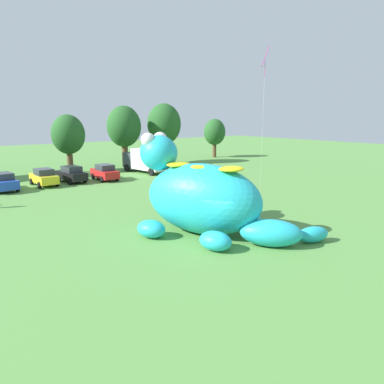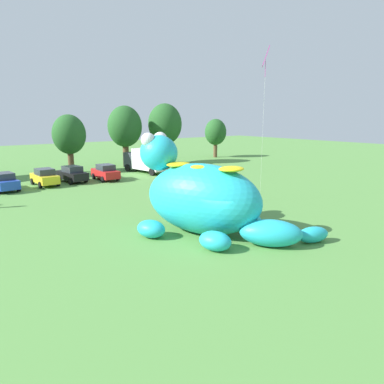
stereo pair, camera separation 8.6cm
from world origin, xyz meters
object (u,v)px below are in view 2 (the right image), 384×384
at_px(spectator_mid_field, 194,206).
at_px(car_black, 72,174).
at_px(car_yellow, 45,177).
at_px(box_truck, 146,160).
at_px(car_red, 105,172).
at_px(car_blue, 4,182).
at_px(tethered_flying_kite, 266,60).
at_px(giant_inflatable_creature, 203,198).

bearing_deg(spectator_mid_field, car_black, 96.22).
xyz_separation_m(car_yellow, car_black, (2.83, 0.19, 0.00)).
xyz_separation_m(car_black, box_truck, (9.53, 0.94, 0.74)).
bearing_deg(box_truck, car_red, -163.20).
relative_size(car_blue, box_truck, 0.64).
height_order(car_black, spectator_mid_field, car_black).
bearing_deg(tethered_flying_kite, spectator_mid_field, -173.78).
distance_m(giant_inflatable_creature, tethered_flying_kite, 13.00).
height_order(giant_inflatable_creature, car_yellow, giant_inflatable_creature).
distance_m(car_black, box_truck, 9.61).
bearing_deg(box_truck, car_black, -174.35).
distance_m(giant_inflatable_creature, box_truck, 23.95).
xyz_separation_m(car_blue, spectator_mid_field, (8.64, -17.99, -0.01)).
distance_m(giant_inflatable_creature, car_black, 21.35).
relative_size(giant_inflatable_creature, spectator_mid_field, 5.99).
relative_size(car_blue, tethered_flying_kite, 0.36).
relative_size(car_yellow, car_black, 0.97).
relative_size(giant_inflatable_creature, car_blue, 2.40).
bearing_deg(car_yellow, giant_inflatable_creature, -80.60).
bearing_deg(spectator_mid_field, giant_inflatable_creature, -117.45).
distance_m(car_red, box_truck, 6.50).
relative_size(box_truck, spectator_mid_field, 3.89).
distance_m(giant_inflatable_creature, car_yellow, 21.43).
distance_m(giant_inflatable_creature, car_blue, 21.91).
xyz_separation_m(spectator_mid_field, tethered_flying_kite, (7.46, 0.81, 10.19)).
bearing_deg(car_black, car_red, -15.42).
xyz_separation_m(car_yellow, car_red, (6.18, -0.74, 0.00)).
bearing_deg(car_black, car_blue, -174.26).
xyz_separation_m(box_truck, spectator_mid_field, (-7.50, -19.60, -0.75)).
distance_m(car_yellow, box_truck, 12.43).
bearing_deg(car_black, tethered_flying_kite, -61.97).
relative_size(car_blue, car_yellow, 1.02).
bearing_deg(car_red, car_blue, 178.51).
relative_size(car_blue, car_black, 0.99).
distance_m(car_black, car_red, 3.47).
bearing_deg(box_truck, spectator_mid_field, -110.93).
bearing_deg(tethered_flying_kite, box_truck, 89.90).
bearing_deg(spectator_mid_field, tethered_flying_kite, 6.22).
bearing_deg(spectator_mid_field, car_red, 85.77).
xyz_separation_m(car_yellow, box_truck, (12.36, 1.13, 0.74)).
relative_size(giant_inflatable_creature, box_truck, 1.54).
distance_m(box_truck, spectator_mid_field, 21.00).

